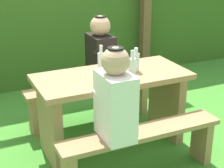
{
  "coord_description": "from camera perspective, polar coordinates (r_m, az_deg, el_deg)",
  "views": [
    {
      "loc": [
        -1.3,
        -2.81,
        1.85
      ],
      "look_at": [
        0.0,
        0.0,
        0.64
      ],
      "focal_mm": 58.39,
      "sensor_mm": 36.0,
      "label": 1
    }
  ],
  "objects": [
    {
      "name": "person_black_coat",
      "position": [
        3.81,
        -1.78,
        4.91
      ],
      "size": [
        0.25,
        0.35,
        0.72
      ],
      "color": "black",
      "rests_on": "bench_far"
    },
    {
      "name": "hedge_backdrop",
      "position": [
        5.18,
        -10.05,
        10.44
      ],
      "size": [
        6.4,
        0.66,
        1.79
      ],
      "primitive_type": "cube",
      "color": "#365E1E",
      "rests_on": "ground_plane"
    },
    {
      "name": "bottle_left",
      "position": [
        3.35,
        3.75,
        3.57
      ],
      "size": [
        0.07,
        0.07,
        0.22
      ],
      "color": "silver",
      "rests_on": "picnic_table"
    },
    {
      "name": "pergola_post_right",
      "position": [
        5.19,
        5.35,
        12.71
      ],
      "size": [
        0.12,
        0.12,
        2.15
      ],
      "primitive_type": "cube",
      "color": "brown",
      "rests_on": "ground_plane"
    },
    {
      "name": "person_white_shirt",
      "position": [
        2.71,
        0.5,
        -2.1
      ],
      "size": [
        0.25,
        0.35,
        0.72
      ],
      "color": "white",
      "rests_on": "bench_near"
    },
    {
      "name": "bench_near",
      "position": [
        3.01,
        4.57,
        -9.33
      ],
      "size": [
        1.4,
        0.24,
        0.44
      ],
      "color": "#9E7A51",
      "rests_on": "ground_plane"
    },
    {
      "name": "bench_far",
      "position": [
        3.92,
        -3.46,
        -1.69
      ],
      "size": [
        1.4,
        0.24,
        0.44
      ],
      "color": "#9E7A51",
      "rests_on": "ground_plane"
    },
    {
      "name": "cell_phone",
      "position": [
        3.2,
        1.49,
        1.08
      ],
      "size": [
        0.14,
        0.16,
        0.01
      ],
      "primitive_type": "cube",
      "rotation": [
        0.0,
        0.0,
        -0.59
      ],
      "color": "black",
      "rests_on": "picnic_table"
    },
    {
      "name": "drinking_glass",
      "position": [
        3.2,
        -0.01,
        1.82
      ],
      "size": [
        0.08,
        0.08,
        0.09
      ],
      "primitive_type": "cylinder",
      "color": "silver",
      "rests_on": "picnic_table"
    },
    {
      "name": "bottle_center",
      "position": [
        3.23,
        3.16,
        2.85
      ],
      "size": [
        0.07,
        0.07,
        0.23
      ],
      "color": "silver",
      "rests_on": "picnic_table"
    },
    {
      "name": "ground_plane",
      "position": [
        3.6,
        0.0,
        -9.5
      ],
      "size": [
        12.0,
        12.0,
        0.0
      ],
      "primitive_type": "plane",
      "color": "#418A2E"
    },
    {
      "name": "picnic_table",
      "position": [
        3.37,
        0.0,
        -2.2
      ],
      "size": [
        1.4,
        0.64,
        0.73
      ],
      "color": "#9E7A51",
      "rests_on": "ground_plane"
    },
    {
      "name": "bottle_right",
      "position": [
        3.32,
        -1.72,
        3.53
      ],
      "size": [
        0.06,
        0.06,
        0.25
      ],
      "color": "silver",
      "rests_on": "picnic_table"
    }
  ]
}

